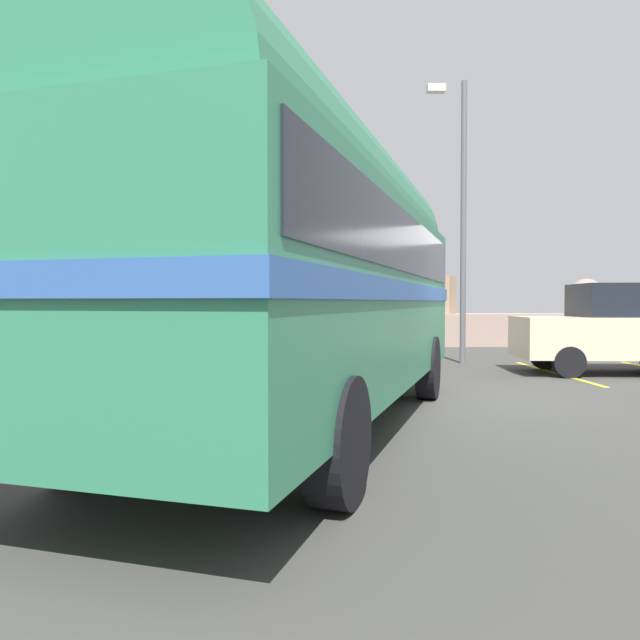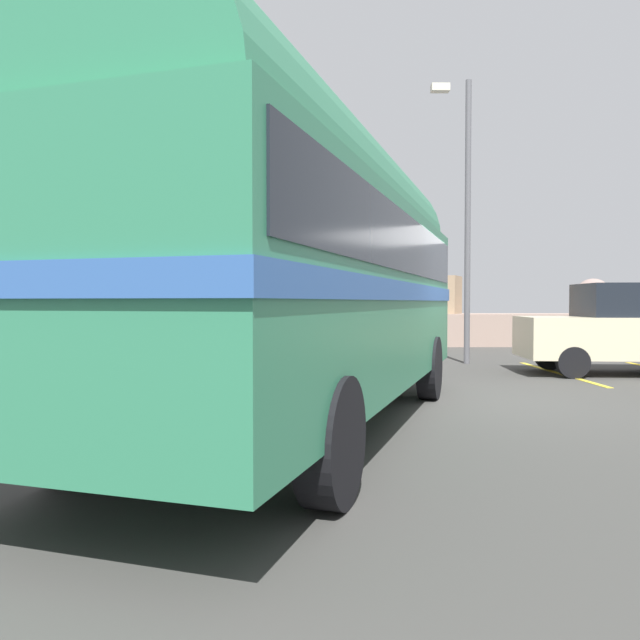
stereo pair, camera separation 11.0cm
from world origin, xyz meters
TOP-DOWN VIEW (x-y plane):
  - ground at (0.00, 0.00)m, footprint 32.00×26.00m
  - breakwater at (0.11, 11.84)m, footprint 31.36×2.02m
  - vintage_coach at (-2.37, -1.93)m, footprint 5.05×8.90m
  - parked_car_nearest at (4.21, 3.32)m, footprint 4.23×2.05m
  - lamp_post at (1.40, 5.59)m, footprint 0.91×0.45m

SIDE VIEW (x-z plane):
  - ground at x=0.00m, z-range 0.00..0.02m
  - breakwater at x=0.11m, z-range -0.49..1.90m
  - parked_car_nearest at x=4.21m, z-range 0.04..1.90m
  - vintage_coach at x=-2.37m, z-range 0.20..3.90m
  - lamp_post at x=1.40m, z-range 0.41..7.19m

